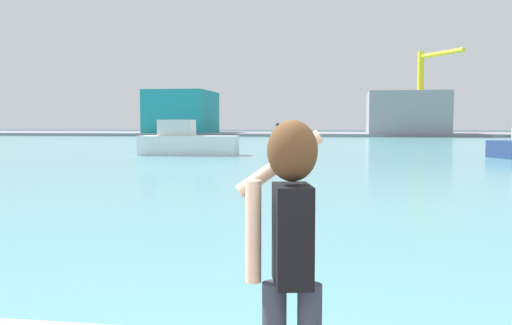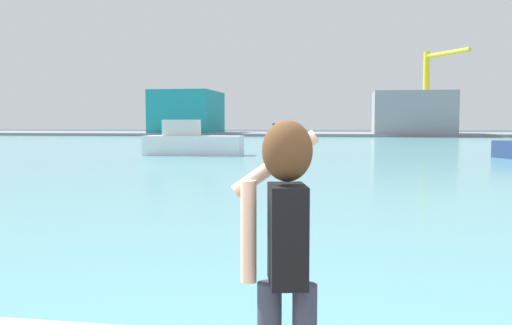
# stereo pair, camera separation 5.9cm
# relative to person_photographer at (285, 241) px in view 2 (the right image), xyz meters

# --- Properties ---
(ground_plane) EXTENTS (220.00, 220.00, 0.00)m
(ground_plane) POSITION_rel_person_photographer_xyz_m (-0.25, 49.31, -1.56)
(ground_plane) COLOR #334751
(harbor_water) EXTENTS (140.00, 100.00, 0.02)m
(harbor_water) POSITION_rel_person_photographer_xyz_m (-0.25, 51.31, -1.55)
(harbor_water) COLOR #599EA8
(harbor_water) RESTS_ON ground_plane
(far_shore_dock) EXTENTS (140.00, 20.00, 0.46)m
(far_shore_dock) POSITION_rel_person_photographer_xyz_m (-0.25, 91.31, -1.33)
(far_shore_dock) COLOR gray
(far_shore_dock) RESTS_ON ground_plane
(person_photographer) EXTENTS (0.53, 0.54, 1.74)m
(person_photographer) POSITION_rel_person_photographer_xyz_m (0.00, 0.00, 0.00)
(person_photographer) COLOR #2D3342
(person_photographer) RESTS_ON quay_promenade
(boat_moored) EXTENTS (6.63, 2.21, 2.38)m
(boat_moored) POSITION_rel_person_photographer_xyz_m (-9.91, 32.65, -0.67)
(boat_moored) COLOR white
(boat_moored) RESTS_ON harbor_water
(warehouse_left) EXTENTS (10.14, 13.80, 7.16)m
(warehouse_left) POSITION_rel_person_photographer_xyz_m (-26.82, 89.34, 2.48)
(warehouse_left) COLOR teal
(warehouse_left) RESTS_ON far_shore_dock
(warehouse_right) EXTENTS (12.30, 9.39, 6.60)m
(warehouse_right) POSITION_rel_person_photographer_xyz_m (10.85, 86.55, 2.20)
(warehouse_right) COLOR gray
(warehouse_right) RESTS_ON far_shore_dock
(port_crane) EXTENTS (5.59, 8.40, 12.93)m
(port_crane) POSITION_rel_person_photographer_xyz_m (13.53, 86.34, 6.82)
(port_crane) COLOR yellow
(port_crane) RESTS_ON far_shore_dock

